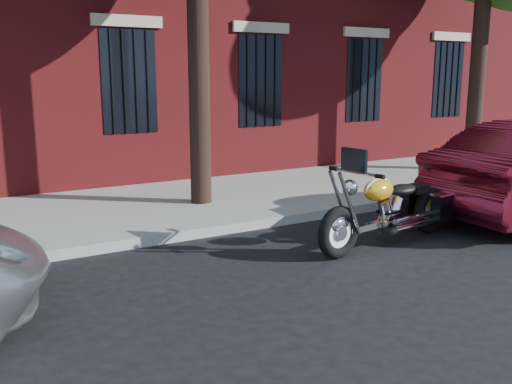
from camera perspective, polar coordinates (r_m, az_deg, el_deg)
ground at (r=7.38m, az=0.63°, el=-6.83°), size 120.00×120.00×0.00m
curb at (r=8.52m, az=-4.17°, el=-3.79°), size 40.00×0.16×0.15m
sidewalk at (r=10.19m, az=-8.88°, el=-1.33°), size 40.00×3.60×0.15m
motorcycle at (r=8.22m, az=13.73°, el=-1.78°), size 2.83×1.02×1.41m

